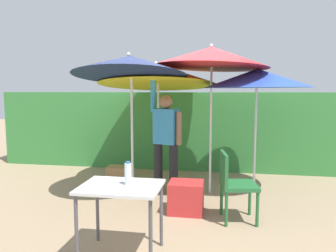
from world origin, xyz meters
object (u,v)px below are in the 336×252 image
Objects in this scene: person_vendor at (166,137)px; umbrella_rainbow at (211,57)px; chair_plastic at (234,182)px; bottle_water at (128,174)px; umbrella_orange at (157,75)px; crate_cardboard at (120,175)px; umbrella_navy at (257,78)px; cooler_box at (186,197)px; umbrella_yellow at (130,66)px; folding_table at (121,194)px.

umbrella_rainbow is at bearing 12.13° from person_vendor.
bottle_water reaches higher than chair_plastic.
umbrella_rainbow reaches higher than chair_plastic.
umbrella_rainbow is at bearing -26.84° from umbrella_orange.
bottle_water reaches higher than crate_cardboard.
crate_cardboard is (-2.32, 0.04, -1.70)m from umbrella_navy.
umbrella_navy is 2.20m from cooler_box.
umbrella_orange is 4.82× the size of cooler_box.
person_vendor is 4.38× the size of crate_cardboard.
umbrella_yellow is at bearing -150.11° from person_vendor.
umbrella_yellow is 1.24m from person_vendor.
chair_plastic is at bearing 44.23° from bottle_water.
chair_plastic is 0.71m from cooler_box.
umbrella_rainbow is 0.80m from umbrella_navy.
folding_table is at bearing -77.10° from umbrella_yellow.
person_vendor is 2.35× the size of folding_table.
umbrella_orange is at bearing 129.68° from chair_plastic.
cooler_box reaches higher than crate_cardboard.
umbrella_rainbow is at bearing -6.80° from crate_cardboard.
umbrella_orange is at bearing 116.03° from cooler_box.
umbrella_rainbow is at bearing 72.70° from cooler_box.
umbrella_rainbow is 2.59m from crate_cardboard.
umbrella_rainbow reaches higher than umbrella_navy.
umbrella_rainbow is 1.07× the size of umbrella_orange.
umbrella_orange is at bearing 93.67° from folding_table.
person_vendor is (0.50, 0.29, -1.10)m from umbrella_yellow.
umbrella_orange is at bearing 153.16° from umbrella_rainbow.
umbrella_yellow is 2.26m from folding_table.
umbrella_orange is 2.97m from folding_table.
person_vendor is at bearing 137.98° from chair_plastic.
umbrella_orange is 0.96m from umbrella_yellow.
cooler_box is 1.42m from folding_table.
chair_plastic reaches higher than crate_cardboard.
crate_cardboard is at bearing 173.20° from umbrella_rainbow.
umbrella_orange is 2.81× the size of folding_table.
umbrella_rainbow reaches higher than umbrella_yellow.
umbrella_yellow is 2.89× the size of folding_table.
umbrella_orange is at bearing 168.49° from umbrella_navy.
folding_table is (0.40, -1.73, -1.40)m from umbrella_yellow.
umbrella_yellow is 2.26m from chair_plastic.
bottle_water is (0.07, 0.03, 0.20)m from folding_table.
umbrella_navy is at bearing 56.68° from folding_table.
chair_plastic is (1.04, -0.94, -0.42)m from person_vendor.
chair_plastic is (1.54, -0.65, -1.53)m from umbrella_yellow.
umbrella_navy is 2.57× the size of folding_table.
bottle_water is (-1.45, -2.28, -1.02)m from umbrella_navy.
umbrella_rainbow is 1.45m from person_vendor.
cooler_box is (-0.63, 0.18, -0.30)m from chair_plastic.
crate_cardboard is (-1.94, 1.28, -0.35)m from chair_plastic.
umbrella_rainbow is at bearing 20.00° from umbrella_yellow.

